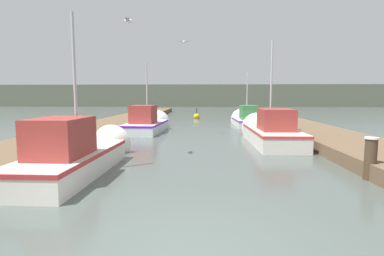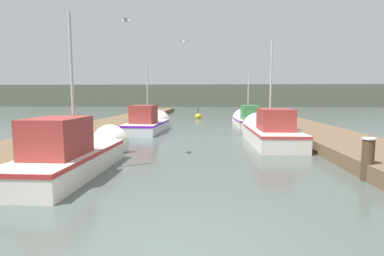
{
  "view_description": "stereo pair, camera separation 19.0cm",
  "coord_description": "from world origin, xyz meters",
  "views": [
    {
      "loc": [
        0.33,
        -3.81,
        2.09
      ],
      "look_at": [
        -0.41,
        11.44,
        0.43
      ],
      "focal_mm": 28.0,
      "sensor_mm": 36.0,
      "label": 1
    },
    {
      "loc": [
        0.52,
        -3.8,
        2.09
      ],
      "look_at": [
        -0.41,
        11.44,
        0.43
      ],
      "focal_mm": 28.0,
      "sensor_mm": 36.0,
      "label": 2
    }
  ],
  "objects": [
    {
      "name": "fishing_boat_3",
      "position": [
        3.13,
        17.63,
        0.4
      ],
      "size": [
        1.87,
        4.73,
        4.24
      ],
      "rotation": [
        0.0,
        0.0,
        0.04
      ],
      "color": "silver",
      "rests_on": "ground_plane"
    },
    {
      "name": "seagull_1",
      "position": [
        -2.16,
        5.87,
        4.44
      ],
      "size": [
        0.29,
        0.55,
        0.12
      ],
      "rotation": [
        0.0,
        0.0,
        1.65
      ],
      "color": "white"
    },
    {
      "name": "seagull_lead",
      "position": [
        -0.8,
        11.29,
        4.72
      ],
      "size": [
        0.55,
        0.28,
        0.12
      ],
      "rotation": [
        0.0,
        0.0,
        6.28
      ],
      "color": "white"
    },
    {
      "name": "mooring_piling_2",
      "position": [
        4.39,
        3.67,
        0.54
      ],
      "size": [
        0.32,
        0.32,
        1.07
      ],
      "color": "#473523",
      "rests_on": "ground_plane"
    },
    {
      "name": "mooring_piling_1",
      "position": [
        4.51,
        10.98,
        0.65
      ],
      "size": [
        0.32,
        0.32,
        1.28
      ],
      "color": "#473523",
      "rests_on": "ground_plane"
    },
    {
      "name": "fishing_boat_2",
      "position": [
        -3.1,
        13.59,
        0.46
      ],
      "size": [
        2.01,
        5.22,
        4.49
      ],
      "rotation": [
        0.0,
        0.0,
        -0.05
      ],
      "color": "silver",
      "rests_on": "ground_plane"
    },
    {
      "name": "fishing_boat_1",
      "position": [
        3.14,
        9.75,
        0.49
      ],
      "size": [
        1.89,
        5.88,
        4.95
      ],
      "rotation": [
        0.0,
        0.0,
        0.02
      ],
      "color": "silver",
      "rests_on": "ground_plane"
    },
    {
      "name": "fishing_boat_0",
      "position": [
        -3.18,
        4.25,
        0.49
      ],
      "size": [
        1.58,
        5.43,
        4.67
      ],
      "rotation": [
        0.0,
        0.0,
        -0.01
      ],
      "color": "silver",
      "rests_on": "ground_plane"
    },
    {
      "name": "distant_shore_ridge",
      "position": [
        0.0,
        59.35,
        2.05
      ],
      "size": [
        120.0,
        16.0,
        4.11
      ],
      "color": "#565B4C",
      "rests_on": "ground_plane"
    },
    {
      "name": "ground_plane",
      "position": [
        0.0,
        0.0,
        0.0
      ],
      "size": [
        200.0,
        200.0,
        0.0
      ],
      "color": "#47514C"
    },
    {
      "name": "channel_buoy",
      "position": [
        -0.59,
        23.53,
        0.16
      ],
      "size": [
        0.58,
        0.58,
        1.08
      ],
      "color": "gold",
      "rests_on": "ground_plane"
    },
    {
      "name": "dock_left",
      "position": [
        -5.8,
        16.0,
        0.21
      ],
      "size": [
        2.96,
        40.0,
        0.42
      ],
      "color": "brown",
      "rests_on": "ground_plane"
    },
    {
      "name": "dock_right",
      "position": [
        5.8,
        16.0,
        0.21
      ],
      "size": [
        2.96,
        40.0,
        0.42
      ],
      "color": "brown",
      "rests_on": "ground_plane"
    },
    {
      "name": "mooring_piling_0",
      "position": [
        4.53,
        12.8,
        0.68
      ],
      "size": [
        0.24,
        0.24,
        1.35
      ],
      "color": "#473523",
      "rests_on": "ground_plane"
    }
  ]
}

